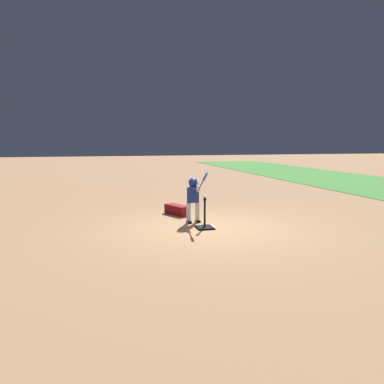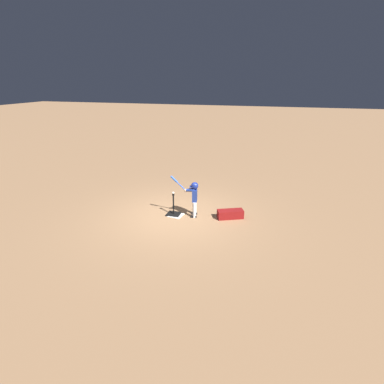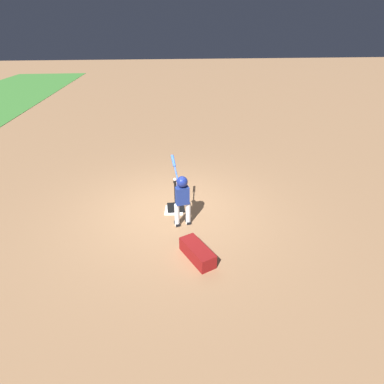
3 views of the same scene
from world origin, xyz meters
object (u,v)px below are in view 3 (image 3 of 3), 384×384
(batter_child, at_px, (182,194))
(baseball, at_px, (175,179))
(batting_tee, at_px, (176,205))
(equipment_bag, at_px, (197,252))

(batter_child, xyz_separation_m, baseball, (0.67, 0.10, 0.03))
(batting_tee, distance_m, equipment_bag, 1.89)
(baseball, bearing_deg, batter_child, -171.17)
(baseball, distance_m, equipment_bag, 2.00)
(baseball, height_order, equipment_bag, baseball)
(batting_tee, height_order, equipment_bag, batting_tee)
(batter_child, height_order, baseball, batter_child)
(batting_tee, relative_size, baseball, 10.14)
(batting_tee, bearing_deg, equipment_bag, -171.43)
(equipment_bag, bearing_deg, batter_child, -15.98)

